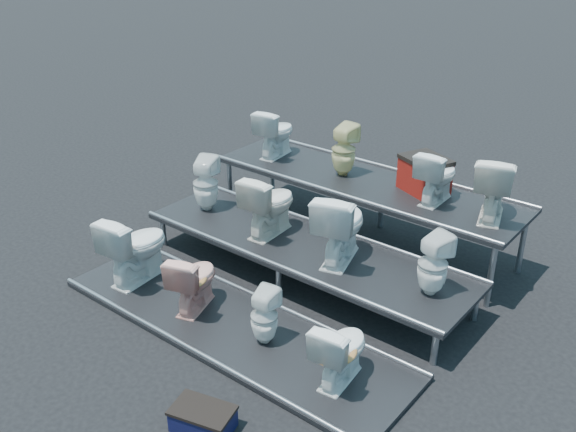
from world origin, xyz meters
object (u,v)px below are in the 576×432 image
Objects in this scene: toilet_0 at (136,247)px; toilet_9 at (344,150)px; toilet_1 at (194,280)px; toilet_11 at (494,186)px; red_crate at (424,176)px; toilet_10 at (437,176)px; toilet_4 at (206,184)px; toilet_8 at (275,132)px; toilet_2 at (264,316)px; step_stool at (203,420)px; toilet_7 at (433,264)px; toilet_5 at (269,204)px; toilet_6 at (340,225)px; toilet_3 at (341,350)px.

toilet_0 is 1.23× the size of toilet_9.
toilet_11 is at bearing -148.77° from toilet_1.
toilet_10 is at bearing -13.27° from red_crate.
toilet_8 reaches higher than toilet_4.
toilet_2 is 2.86m from toilet_9.
toilet_0 is at bearing 137.09° from step_stool.
toilet_2 is at bearing 174.59° from toilet_0.
toilet_9 is (1.27, 1.30, 0.38)m from toilet_4.
toilet_2 is at bearing 126.97° from toilet_4.
toilet_4 reaches higher than toilet_2.
toilet_4 is 1.86m from toilet_9.
toilet_0 is at bearing 45.48° from toilet_10.
toilet_0 is 1.24× the size of toilet_1.
red_crate is (-0.95, 0.19, -0.18)m from toilet_11.
toilet_7 is 3.44m from toilet_8.
toilet_5 is at bearing 158.67° from toilet_4.
toilet_11 is (0.05, 1.30, 0.44)m from toilet_7.
toilet_11 is 1.39× the size of red_crate.
red_crate is at bearing -37.41° from toilet_10.
toilet_5 is 0.91× the size of toilet_6.
toilet_6 reaches higher than toilet_7.
toilet_10 is (1.53, 2.60, 0.78)m from toilet_1.
toilet_8 is at bearing 2.68° from toilet_9.
toilet_10 reaches higher than toilet_2.
toilet_3 reaches higher than toilet_2.
toilet_9 reaches higher than toilet_6.
toilet_11 is at bearing -102.31° from toilet_3.
step_stool is at bearing 86.58° from toilet_10.
toilet_8 reaches higher than red_crate.
toilet_1 is 2.89m from toilet_8.
toilet_9 is 1.34m from toilet_10.
toilet_5 reaches higher than toilet_0.
toilet_7 is 0.90× the size of toilet_11.
toilet_7 reaches higher than toilet_0.
toilet_5 is at bearing -108.20° from toilet_1.
toilet_5 is at bearing 17.67° from toilet_7.
toilet_10 is (1.34, 0.00, -0.02)m from toilet_9.
toilet_6 is (2.12, 0.00, 0.06)m from toilet_4.
toilet_8 is at bearing -49.42° from toilet_6.
toilet_10 reaches higher than toilet_6.
toilet_6 reaches higher than step_stool.
toilet_3 is 3.24m from toilet_9.
toilet_3 is 1.30× the size of step_stool.
toilet_10 is (1.53, 1.30, 0.34)m from toilet_5.
toilet_11 reaches higher than toilet_10.
toilet_5 is 1.36m from toilet_9.
toilet_8 is (-3.16, 1.30, 0.40)m from toilet_7.
toilet_4 is 3.59m from toilet_11.
toilet_4 is (-2.10, 1.30, 0.46)m from toilet_2.
toilet_0 is 0.97m from toilet_1.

